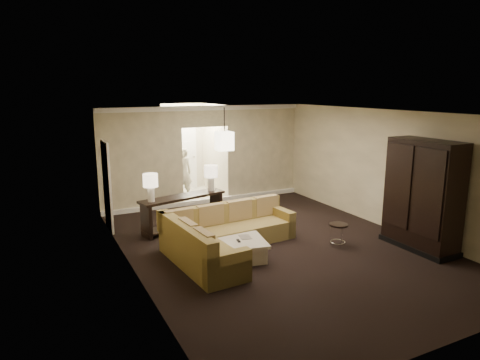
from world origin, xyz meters
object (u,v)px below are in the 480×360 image
person (183,171)px  coffee_table (240,249)px  sectional_sofa (223,236)px  armoire (422,198)px  drink_table (338,230)px  console_table (183,209)px

person → coffee_table: bearing=81.0°
sectional_sofa → coffee_table: (0.16, -0.46, -0.15)m
armoire → drink_table: (-1.43, 0.85, -0.74)m
sectional_sofa → person: size_ratio=1.72×
drink_table → person: person is taller
drink_table → person: bearing=107.1°
console_table → armoire: size_ratio=0.95×
person → armoire: bearing=113.8°
armoire → sectional_sofa: bearing=156.5°
coffee_table → armoire: 3.88m
armoire → drink_table: size_ratio=4.68×
coffee_table → armoire: bearing=-18.0°
sectional_sofa → coffee_table: 0.51m
coffee_table → drink_table: size_ratio=2.29×
person → drink_table: bearing=104.4°
sectional_sofa → console_table: bearing=93.4°
coffee_table → person: person is taller
console_table → armoire: 5.25m
sectional_sofa → coffee_table: sectional_sofa is taller
console_table → person: 2.91m
console_table → person: size_ratio=1.27×
coffee_table → console_table: size_ratio=0.51×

